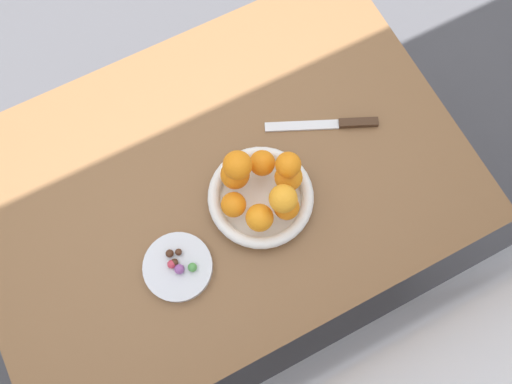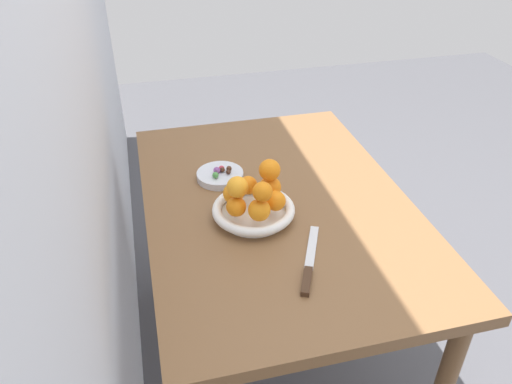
{
  "view_description": "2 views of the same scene",
  "coord_description": "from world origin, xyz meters",
  "px_view_note": "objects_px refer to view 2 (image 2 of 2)",
  "views": [
    {
      "loc": [
        0.08,
        0.35,
        1.8
      ],
      "look_at": [
        -0.05,
        0.09,
        0.84
      ],
      "focal_mm": 35.0,
      "sensor_mm": 36.0,
      "label": 1
    },
    {
      "loc": [
        -1.15,
        0.35,
        1.57
      ],
      "look_at": [
        -0.08,
        0.08,
        0.83
      ],
      "focal_mm": 35.0,
      "sensor_mm": 36.0,
      "label": 2
    }
  ],
  "objects_px": {
    "orange_1": "(248,186)",
    "candy_ball_0": "(217,170)",
    "candy_ball_1": "(215,175)",
    "candy_ball_3": "(228,172)",
    "orange_6": "(263,192)",
    "knife": "(309,264)",
    "orange_8": "(237,187)",
    "candy_dish": "(220,176)",
    "orange_4": "(259,210)",
    "dining_table": "(276,224)",
    "candy_ball_4": "(222,168)",
    "fruit_bowl": "(253,211)",
    "orange_2": "(233,193)",
    "orange_5": "(276,201)",
    "candy_ball_5": "(229,169)",
    "orange_7": "(270,170)",
    "orange_0": "(270,187)",
    "candy_ball_2": "(222,170)",
    "orange_3": "(236,207)"
  },
  "relations": [
    {
      "from": "orange_4",
      "to": "candy_ball_3",
      "type": "distance_m",
      "value": 0.28
    },
    {
      "from": "candy_ball_4",
      "to": "candy_ball_5",
      "type": "distance_m",
      "value": 0.02
    },
    {
      "from": "fruit_bowl",
      "to": "candy_ball_1",
      "type": "distance_m",
      "value": 0.21
    },
    {
      "from": "knife",
      "to": "orange_7",
      "type": "bearing_deg",
      "value": 7.46
    },
    {
      "from": "orange_6",
      "to": "candy_ball_1",
      "type": "xyz_separation_m",
      "value": [
        0.26,
        0.08,
        -0.09
      ]
    },
    {
      "from": "orange_3",
      "to": "candy_ball_3",
      "type": "distance_m",
      "value": 0.24
    },
    {
      "from": "candy_ball_0",
      "to": "candy_ball_4",
      "type": "bearing_deg",
      "value": -59.15
    },
    {
      "from": "orange_1",
      "to": "orange_0",
      "type": "bearing_deg",
      "value": -117.69
    },
    {
      "from": "fruit_bowl",
      "to": "orange_3",
      "type": "relative_size",
      "value": 4.24
    },
    {
      "from": "candy_ball_3",
      "to": "orange_6",
      "type": "bearing_deg",
      "value": -172.2
    },
    {
      "from": "candy_dish",
      "to": "orange_1",
      "type": "relative_size",
      "value": 2.74
    },
    {
      "from": "orange_3",
      "to": "orange_7",
      "type": "height_order",
      "value": "orange_7"
    },
    {
      "from": "fruit_bowl",
      "to": "orange_6",
      "type": "height_order",
      "value": "orange_6"
    },
    {
      "from": "dining_table",
      "to": "orange_1",
      "type": "distance_m",
      "value": 0.18
    },
    {
      "from": "orange_0",
      "to": "orange_2",
      "type": "bearing_deg",
      "value": 91.79
    },
    {
      "from": "orange_8",
      "to": "knife",
      "type": "bearing_deg",
      "value": -146.95
    },
    {
      "from": "candy_dish",
      "to": "candy_ball_1",
      "type": "distance_m",
      "value": 0.04
    },
    {
      "from": "orange_7",
      "to": "orange_6",
      "type": "bearing_deg",
      "value": 154.44
    },
    {
      "from": "orange_5",
      "to": "dining_table",
      "type": "bearing_deg",
      "value": -19.0
    },
    {
      "from": "candy_ball_2",
      "to": "fruit_bowl",
      "type": "bearing_deg",
      "value": -168.65
    },
    {
      "from": "orange_4",
      "to": "candy_ball_4",
      "type": "relative_size",
      "value": 3.29
    },
    {
      "from": "orange_4",
      "to": "dining_table",
      "type": "bearing_deg",
      "value": -33.97
    },
    {
      "from": "orange_8",
      "to": "candy_ball_4",
      "type": "height_order",
      "value": "orange_8"
    },
    {
      "from": "orange_2",
      "to": "candy_ball_5",
      "type": "distance_m",
      "value": 0.2
    },
    {
      "from": "fruit_bowl",
      "to": "knife",
      "type": "height_order",
      "value": "fruit_bowl"
    },
    {
      "from": "candy_ball_2",
      "to": "candy_dish",
      "type": "bearing_deg",
      "value": 99.87
    },
    {
      "from": "orange_7",
      "to": "candy_ball_3",
      "type": "xyz_separation_m",
      "value": [
        0.18,
        0.08,
        -0.1
      ]
    },
    {
      "from": "orange_6",
      "to": "candy_ball_3",
      "type": "bearing_deg",
      "value": 7.8
    },
    {
      "from": "candy_dish",
      "to": "candy_ball_5",
      "type": "distance_m",
      "value": 0.04
    },
    {
      "from": "candy_ball_1",
      "to": "candy_ball_3",
      "type": "height_order",
      "value": "candy_ball_1"
    },
    {
      "from": "candy_ball_0",
      "to": "candy_ball_3",
      "type": "xyz_separation_m",
      "value": [
        -0.01,
        -0.03,
        -0.0
      ]
    },
    {
      "from": "orange_5",
      "to": "knife",
      "type": "relative_size",
      "value": 0.23
    },
    {
      "from": "orange_6",
      "to": "knife",
      "type": "height_order",
      "value": "orange_6"
    },
    {
      "from": "orange_1",
      "to": "candy_ball_0",
      "type": "relative_size",
      "value": 2.5
    },
    {
      "from": "candy_ball_5",
      "to": "candy_ball_4",
      "type": "bearing_deg",
      "value": 75.96
    },
    {
      "from": "orange_1",
      "to": "orange_8",
      "type": "height_order",
      "value": "orange_8"
    },
    {
      "from": "dining_table",
      "to": "candy_ball_2",
      "type": "distance_m",
      "value": 0.24
    },
    {
      "from": "orange_1",
      "to": "candy_dish",
      "type": "bearing_deg",
      "value": 18.21
    },
    {
      "from": "orange_1",
      "to": "candy_ball_1",
      "type": "relative_size",
      "value": 2.74
    },
    {
      "from": "fruit_bowl",
      "to": "candy_ball_4",
      "type": "height_order",
      "value": "same"
    },
    {
      "from": "orange_4",
      "to": "knife",
      "type": "xyz_separation_m",
      "value": [
        -0.16,
        -0.08,
        -0.06
      ]
    },
    {
      "from": "orange_1",
      "to": "orange_3",
      "type": "height_order",
      "value": "same"
    },
    {
      "from": "orange_2",
      "to": "candy_ball_3",
      "type": "bearing_deg",
      "value": -6.55
    },
    {
      "from": "orange_0",
      "to": "candy_ball_2",
      "type": "height_order",
      "value": "orange_0"
    },
    {
      "from": "candy_ball_5",
      "to": "candy_dish",
      "type": "bearing_deg",
      "value": 94.88
    },
    {
      "from": "candy_ball_4",
      "to": "orange_1",
      "type": "bearing_deg",
      "value": -164.82
    },
    {
      "from": "candy_ball_2",
      "to": "candy_ball_5",
      "type": "height_order",
      "value": "same"
    },
    {
      "from": "orange_6",
      "to": "candy_ball_2",
      "type": "xyz_separation_m",
      "value": [
        0.29,
        0.05,
        -0.1
      ]
    },
    {
      "from": "orange_2",
      "to": "dining_table",
      "type": "bearing_deg",
      "value": -75.69
    },
    {
      "from": "orange_2",
      "to": "fruit_bowl",
      "type": "bearing_deg",
      "value": -120.11
    }
  ]
}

